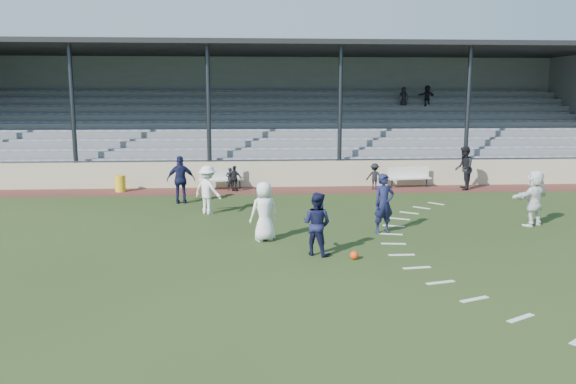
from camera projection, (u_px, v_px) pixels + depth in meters
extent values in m
plane|color=#273917|center=(294.00, 257.00, 14.65)|extent=(90.00, 90.00, 0.00)
cube|color=#542721|center=(276.00, 190.00, 24.97)|extent=(34.00, 2.00, 0.02)
cube|color=#BFB593|center=(275.00, 174.00, 25.91)|extent=(34.00, 0.18, 1.20)
cube|color=silver|center=(221.00, 180.00, 25.03)|extent=(2.04, 0.83, 0.06)
cube|color=silver|center=(221.00, 174.00, 25.20)|extent=(1.96, 0.50, 0.54)
cylinder|color=#2E3035|center=(202.00, 186.00, 24.83)|extent=(0.06, 0.06, 0.40)
cylinder|color=#2E3035|center=(240.00, 184.00, 25.30)|extent=(0.06, 0.06, 0.40)
cube|color=silver|center=(410.00, 178.00, 25.60)|extent=(2.04, 0.68, 0.06)
cube|color=silver|center=(408.00, 172.00, 25.77)|extent=(1.99, 0.34, 0.54)
cylinder|color=#2E3035|center=(392.00, 184.00, 25.46)|extent=(0.06, 0.06, 0.40)
cylinder|color=#2E3035|center=(427.00, 183.00, 25.81)|extent=(0.06, 0.06, 0.40)
cylinder|color=yellow|center=(120.00, 183.00, 24.56)|extent=(0.45, 0.45, 0.72)
sphere|color=#EC400D|center=(354.00, 255.00, 14.42)|extent=(0.22, 0.22, 0.22)
imported|color=white|center=(264.00, 211.00, 16.18)|extent=(0.99, 0.84, 1.73)
imported|color=#15183C|center=(384.00, 204.00, 17.11)|extent=(0.77, 0.61, 1.83)
imported|color=#15183C|center=(317.00, 224.00, 14.74)|extent=(1.03, 0.98, 1.67)
imported|color=white|center=(208.00, 190.00, 19.93)|extent=(1.28, 1.18, 1.73)
imported|color=#15183C|center=(181.00, 180.00, 21.88)|extent=(1.12, 0.53, 1.87)
imported|color=white|center=(534.00, 198.00, 18.07)|extent=(1.74, 1.31, 1.83)
imported|color=black|center=(464.00, 168.00, 24.97)|extent=(0.98, 1.12, 1.95)
imported|color=black|center=(230.00, 179.00, 24.97)|extent=(0.41, 0.31, 1.01)
imported|color=black|center=(235.00, 178.00, 24.65)|extent=(0.71, 0.52, 1.12)
imported|color=black|center=(374.00, 176.00, 25.15)|extent=(0.80, 0.53, 1.17)
cube|color=slate|center=(275.00, 173.00, 26.45)|extent=(34.00, 0.80, 1.20)
cube|color=gray|center=(274.00, 159.00, 26.44)|extent=(33.00, 0.28, 0.10)
cube|color=slate|center=(274.00, 166.00, 27.20)|extent=(34.00, 0.80, 1.60)
cube|color=gray|center=(274.00, 149.00, 27.16)|extent=(33.00, 0.28, 0.10)
cube|color=slate|center=(273.00, 160.00, 27.96)|extent=(34.00, 0.80, 2.00)
cube|color=gray|center=(273.00, 139.00, 27.88)|extent=(33.00, 0.28, 0.10)
cube|color=slate|center=(273.00, 155.00, 28.71)|extent=(34.00, 0.80, 2.40)
cube|color=gray|center=(272.00, 130.00, 28.60)|extent=(33.00, 0.28, 0.10)
cube|color=slate|center=(272.00, 149.00, 29.46)|extent=(34.00, 0.80, 2.80)
cube|color=gray|center=(272.00, 121.00, 29.32)|extent=(33.00, 0.28, 0.10)
cube|color=slate|center=(271.00, 144.00, 30.22)|extent=(34.00, 0.80, 3.20)
cube|color=gray|center=(271.00, 113.00, 30.04)|extent=(33.00, 0.28, 0.10)
cube|color=slate|center=(271.00, 139.00, 30.97)|extent=(34.00, 0.80, 3.60)
cube|color=gray|center=(271.00, 106.00, 30.76)|extent=(33.00, 0.28, 0.10)
cube|color=slate|center=(270.00, 135.00, 31.72)|extent=(34.00, 0.80, 4.00)
cube|color=gray|center=(270.00, 98.00, 31.48)|extent=(33.00, 0.28, 0.10)
cube|color=slate|center=(270.00, 130.00, 32.48)|extent=(34.00, 0.80, 4.40)
cube|color=gray|center=(270.00, 91.00, 32.20)|extent=(33.00, 0.28, 0.10)
cube|color=slate|center=(269.00, 113.00, 32.90)|extent=(34.00, 0.40, 6.40)
cube|color=black|center=(272.00, 49.00, 28.51)|extent=(34.60, 9.00, 0.22)
cylinder|color=#2E3035|center=(73.00, 117.00, 24.98)|extent=(0.20, 0.20, 6.50)
cylinder|color=#2E3035|center=(209.00, 116.00, 25.37)|extent=(0.20, 0.20, 6.50)
cylinder|color=#2E3035|center=(340.00, 116.00, 25.76)|extent=(0.20, 0.20, 6.50)
cylinder|color=#2E3035|center=(467.00, 116.00, 26.15)|extent=(0.20, 0.20, 6.50)
cylinder|color=#2E3035|center=(275.00, 160.00, 25.80)|extent=(34.00, 0.05, 0.05)
imported|color=black|center=(404.00, 97.00, 31.10)|extent=(0.55, 0.39, 1.06)
imported|color=black|center=(427.00, 96.00, 31.17)|extent=(1.13, 0.73, 1.17)
cube|color=white|center=(436.00, 204.00, 21.94)|extent=(0.54, 0.61, 0.01)
cube|color=white|center=(422.00, 208.00, 21.11)|extent=(0.59, 0.56, 0.01)
cube|color=white|center=(409.00, 213.00, 20.20)|extent=(0.64, 0.51, 0.01)
cube|color=white|center=(400.00, 219.00, 19.21)|extent=(0.67, 0.44, 0.01)
cube|color=white|center=(393.00, 226.00, 18.16)|extent=(0.70, 0.37, 0.01)
cube|color=white|center=(391.00, 234.00, 17.07)|extent=(0.71, 0.29, 0.01)
cube|color=white|center=(393.00, 244.00, 15.96)|extent=(0.71, 0.21, 0.01)
cube|color=white|center=(402.00, 255.00, 14.83)|extent=(0.70, 0.12, 0.01)
cube|color=white|center=(417.00, 268.00, 13.72)|extent=(0.71, 0.21, 0.01)
cube|color=white|center=(441.00, 282.00, 12.63)|extent=(0.71, 0.29, 0.01)
cube|color=white|center=(475.00, 299.00, 11.58)|extent=(0.70, 0.37, 0.01)
cube|color=white|center=(521.00, 318.00, 10.60)|extent=(0.67, 0.44, 0.01)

